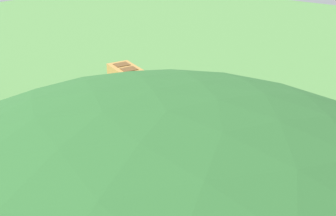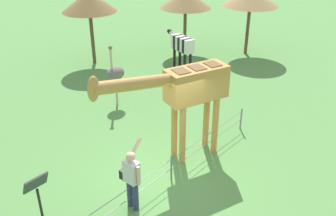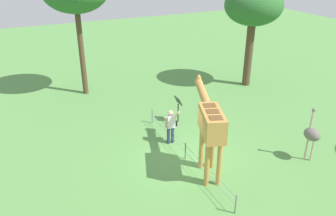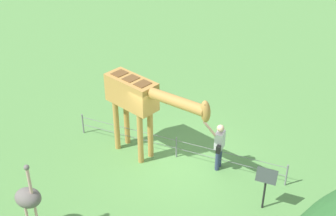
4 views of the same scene
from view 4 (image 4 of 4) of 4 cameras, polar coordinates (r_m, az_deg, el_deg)
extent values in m
plane|color=#568E47|center=(14.65, 0.74, -6.56)|extent=(60.00, 60.00, 0.00)
cylinder|color=#BC8942|center=(14.34, -2.23, -3.10)|extent=(0.18, 0.18, 1.79)
cylinder|color=#BC8942|center=(14.09, -3.49, -3.83)|extent=(0.18, 0.18, 1.79)
cylinder|color=#BC8942|center=(15.01, -5.21, -1.49)|extent=(0.18, 0.18, 1.79)
cylinder|color=#BC8942|center=(14.77, -6.46, -2.16)|extent=(0.18, 0.18, 1.79)
cube|color=#BC8942|center=(13.85, -4.60, 2.03)|extent=(1.84, 1.23, 0.90)
cube|color=brown|center=(13.31, -3.21, 3.06)|extent=(0.49, 0.53, 0.02)
cube|color=brown|center=(13.63, -4.68, 3.72)|extent=(0.49, 0.53, 0.02)
cube|color=brown|center=(13.97, -6.08, 4.35)|extent=(0.49, 0.53, 0.02)
cylinder|color=#BC8942|center=(12.60, 0.70, 0.96)|extent=(2.26, 1.06, 0.53)
ellipsoid|color=#BC8942|center=(11.93, 4.71, -0.44)|extent=(0.41, 0.36, 0.66)
cylinder|color=brown|center=(11.88, 4.84, 0.44)|extent=(0.05, 0.05, 0.14)
cylinder|color=brown|center=(11.78, 4.65, 0.17)|extent=(0.05, 0.05, 0.14)
cylinder|color=navy|center=(14.12, 6.22, -6.41)|extent=(0.14, 0.14, 0.78)
cylinder|color=navy|center=(14.27, 6.48, -5.97)|extent=(0.14, 0.14, 0.78)
cube|color=silver|center=(13.81, 6.51, -3.99)|extent=(0.24, 0.36, 0.55)
sphere|color=#D8AD8C|center=(13.58, 6.61, -2.55)|extent=(0.22, 0.22, 0.22)
cylinder|color=#D8AD8C|center=(13.51, 5.24, -2.59)|extent=(0.44, 0.08, 0.45)
cylinder|color=#D8AD8C|center=(13.99, 6.79, -3.53)|extent=(0.08, 0.08, 0.50)
cube|color=black|center=(13.72, 6.37, -5.11)|extent=(0.12, 0.20, 0.24)
ellipsoid|color=#66605B|center=(12.04, -17.13, -10.70)|extent=(0.70, 0.56, 0.49)
cylinder|color=#CC9E93|center=(11.62, -16.97, -8.89)|extent=(0.08, 0.08, 0.80)
sphere|color=#66605B|center=(11.34, -17.31, -7.13)|extent=(0.14, 0.14, 0.14)
cylinder|color=black|center=(12.95, 11.93, -10.55)|extent=(0.06, 0.06, 0.95)
cube|color=#333D38|center=(12.53, 12.25, -8.30)|extent=(0.56, 0.21, 0.38)
cylinder|color=slate|center=(15.99, -10.61, -1.94)|extent=(0.05, 0.05, 0.75)
cylinder|color=slate|center=(14.57, 1.06, -4.94)|extent=(0.05, 0.05, 0.75)
cylinder|color=slate|center=(13.91, 14.63, -8.14)|extent=(0.05, 0.05, 0.75)
cube|color=slate|center=(14.42, 1.07, -4.10)|extent=(7.00, 0.01, 0.01)
cube|color=slate|center=(14.59, 1.05, -5.06)|extent=(7.00, 0.01, 0.01)
camera|label=1|loc=(4.20, 48.39, -15.98)|focal=42.52mm
camera|label=2|loc=(16.37, 30.35, 17.71)|focal=39.94mm
camera|label=3|loc=(22.34, -20.82, 26.55)|focal=36.87mm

